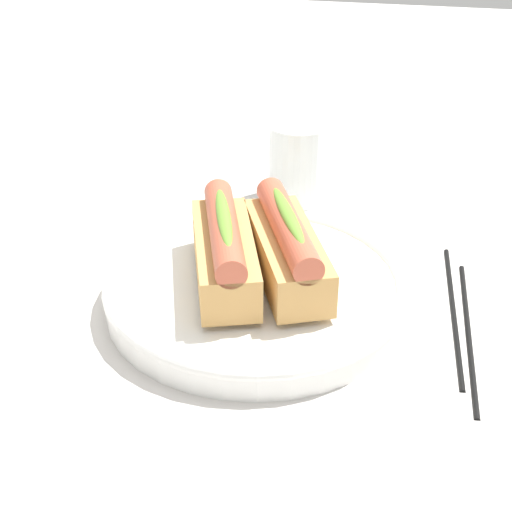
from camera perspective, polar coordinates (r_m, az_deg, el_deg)
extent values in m
plane|color=beige|center=(0.72, 1.55, -3.02)|extent=(2.40, 2.40, 0.00)
cylinder|color=white|center=(0.71, 0.00, -2.67)|extent=(0.27, 0.27, 0.02)
torus|color=white|center=(0.70, 0.00, -1.83)|extent=(0.27, 0.27, 0.01)
cube|color=tan|center=(0.69, 2.28, 0.09)|extent=(0.16, 0.10, 0.04)
cylinder|color=#BC563D|center=(0.67, 2.33, 2.12)|extent=(0.15, 0.08, 0.03)
ellipsoid|color=olive|center=(0.67, 2.35, 3.00)|extent=(0.11, 0.05, 0.01)
cube|color=tan|center=(0.69, -2.29, -0.09)|extent=(0.16, 0.09, 0.04)
cylinder|color=#BC563D|center=(0.67, -2.34, 1.95)|extent=(0.15, 0.07, 0.03)
ellipsoid|color=olive|center=(0.67, -2.36, 2.84)|extent=(0.11, 0.04, 0.01)
cylinder|color=white|center=(0.88, 3.08, 6.88)|extent=(0.07, 0.07, 0.09)
cylinder|color=silver|center=(0.89, 3.04, 5.58)|extent=(0.06, 0.06, 0.04)
cylinder|color=black|center=(0.72, 14.23, -3.85)|extent=(0.22, 0.01, 0.01)
cylinder|color=black|center=(0.70, 15.26, -5.31)|extent=(0.22, 0.01, 0.01)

